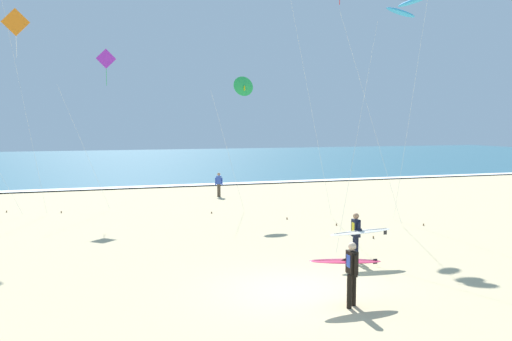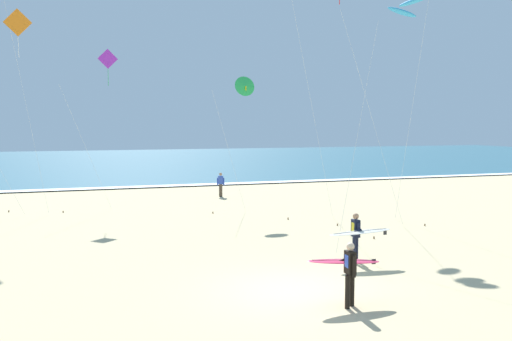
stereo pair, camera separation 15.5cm
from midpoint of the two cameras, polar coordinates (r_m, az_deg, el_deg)
The scene contains 10 objects.
ground_plane at distance 15.31m, azimuth 4.07°, elevation -12.95°, with size 160.00×160.00×0.00m, color #CCB789.
ocean_water at distance 69.89m, azimuth -13.67°, elevation 1.01°, with size 160.00×60.00×0.08m, color #2D6075.
shoreline_foam at distance 40.47m, azimuth -10.26°, elevation -1.66°, with size 160.00×1.29×0.01m, color white.
surfer_lead at distance 14.06m, azimuth 9.79°, elevation -10.22°, with size 2.09×0.92×1.71m.
surfer_trailing at distance 18.22m, azimuth 10.82°, elevation -6.71°, with size 2.23×0.96×1.71m.
kite_diamond_violet_near at distance 29.95m, azimuth -16.35°, elevation 10.92°, with size 3.08×0.18×8.82m.
kite_delta_emerald_mid at distance 28.28m, azimuth -1.53°, elevation 9.14°, with size 2.41×0.46×7.34m.
kite_diamond_amber_distant at distance 29.69m, azimuth -25.05°, elevation 13.87°, with size 4.45×0.62×10.53m.
kite_arc_charcoal_outer at distance 25.65m, azimuth 15.94°, elevation 17.04°, with size 4.03×3.16×10.55m.
bystander_blue_top at distance 34.41m, azimuth -4.20°, elevation -1.53°, with size 0.47×0.29×1.59m.
Camera 1 is at (-5.63, -13.44, 4.71)m, focal length 36.71 mm.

